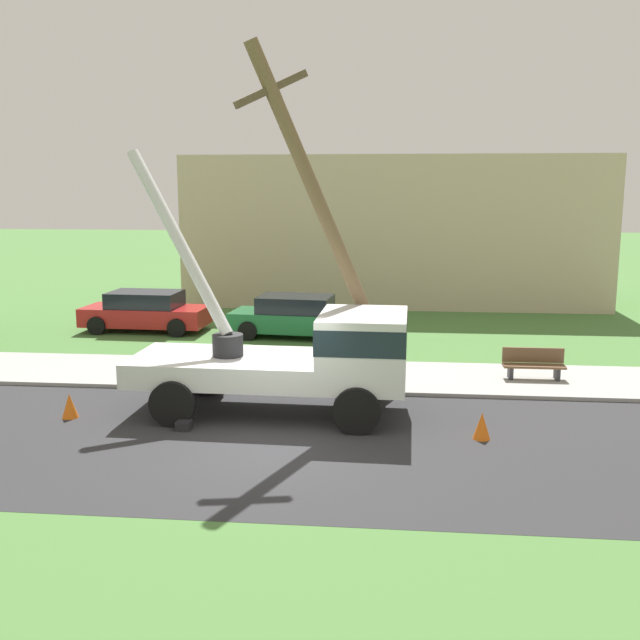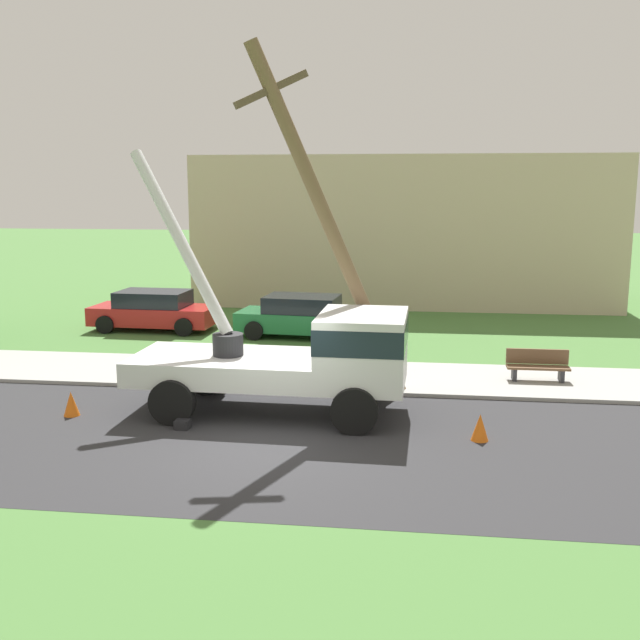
{
  "view_description": "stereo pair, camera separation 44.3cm",
  "coord_description": "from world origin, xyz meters",
  "px_view_note": "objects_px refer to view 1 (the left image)",
  "views": [
    {
      "loc": [
        2.31,
        -13.84,
        5.08
      ],
      "look_at": [
        0.7,
        2.37,
        2.1
      ],
      "focal_mm": 40.84,
      "sensor_mm": 36.0,
      "label": 1
    },
    {
      "loc": [
        2.75,
        -13.79,
        5.08
      ],
      "look_at": [
        0.7,
        2.37,
        2.1
      ],
      "focal_mm": 40.84,
      "sensor_mm": 36.0,
      "label": 2
    }
  ],
  "objects_px": {
    "leaning_utility_pole": "(329,225)",
    "park_bench": "(533,365)",
    "traffic_cone_behind": "(70,406)",
    "utility_truck": "(306,353)",
    "parked_sedan_green": "(296,316)",
    "traffic_cone_ahead": "(482,426)",
    "parked_sedan_red": "(146,311)"
  },
  "relations": [
    {
      "from": "traffic_cone_ahead",
      "to": "parked_sedan_green",
      "type": "height_order",
      "value": "parked_sedan_green"
    },
    {
      "from": "traffic_cone_ahead",
      "to": "parked_sedan_green",
      "type": "xyz_separation_m",
      "value": [
        -5.16,
        9.9,
        0.43
      ]
    },
    {
      "from": "utility_truck",
      "to": "park_bench",
      "type": "height_order",
      "value": "utility_truck"
    },
    {
      "from": "utility_truck",
      "to": "parked_sedan_green",
      "type": "relative_size",
      "value": 1.48
    },
    {
      "from": "leaning_utility_pole",
      "to": "park_bench",
      "type": "distance_m",
      "value": 6.84
    },
    {
      "from": "leaning_utility_pole",
      "to": "parked_sedan_green",
      "type": "height_order",
      "value": "leaning_utility_pole"
    },
    {
      "from": "parked_sedan_green",
      "to": "leaning_utility_pole",
      "type": "bearing_deg",
      "value": -76.61
    },
    {
      "from": "traffic_cone_ahead",
      "to": "parked_sedan_red",
      "type": "height_order",
      "value": "parked_sedan_red"
    },
    {
      "from": "leaning_utility_pole",
      "to": "traffic_cone_behind",
      "type": "bearing_deg",
      "value": -161.73
    },
    {
      "from": "parked_sedan_red",
      "to": "traffic_cone_behind",
      "type": "bearing_deg",
      "value": -80.58
    },
    {
      "from": "traffic_cone_ahead",
      "to": "park_bench",
      "type": "distance_m",
      "value": 5.01
    },
    {
      "from": "parked_sedan_green",
      "to": "parked_sedan_red",
      "type": "bearing_deg",
      "value": 174.71
    },
    {
      "from": "utility_truck",
      "to": "parked_sedan_green",
      "type": "bearing_deg",
      "value": 99.09
    },
    {
      "from": "traffic_cone_ahead",
      "to": "parked_sedan_green",
      "type": "relative_size",
      "value": 0.12
    },
    {
      "from": "traffic_cone_behind",
      "to": "park_bench",
      "type": "relative_size",
      "value": 0.35
    },
    {
      "from": "park_bench",
      "to": "leaning_utility_pole",
      "type": "bearing_deg",
      "value": -156.54
    },
    {
      "from": "park_bench",
      "to": "parked_sedan_red",
      "type": "bearing_deg",
      "value": 155.27
    },
    {
      "from": "leaning_utility_pole",
      "to": "traffic_cone_ahead",
      "type": "distance_m",
      "value": 5.7
    },
    {
      "from": "traffic_cone_ahead",
      "to": "traffic_cone_behind",
      "type": "relative_size",
      "value": 1.0
    },
    {
      "from": "traffic_cone_ahead",
      "to": "traffic_cone_behind",
      "type": "bearing_deg",
      "value": 176.77
    },
    {
      "from": "parked_sedan_green",
      "to": "traffic_cone_behind",
      "type": "bearing_deg",
      "value": -112.24
    },
    {
      "from": "utility_truck",
      "to": "parked_sedan_red",
      "type": "relative_size",
      "value": 1.51
    },
    {
      "from": "traffic_cone_ahead",
      "to": "traffic_cone_behind",
      "type": "height_order",
      "value": "same"
    },
    {
      "from": "leaning_utility_pole",
      "to": "traffic_cone_ahead",
      "type": "height_order",
      "value": "leaning_utility_pole"
    },
    {
      "from": "utility_truck",
      "to": "park_bench",
      "type": "distance_m",
      "value": 6.63
    },
    {
      "from": "traffic_cone_behind",
      "to": "parked_sedan_green",
      "type": "distance_m",
      "value": 10.16
    },
    {
      "from": "traffic_cone_ahead",
      "to": "parked_sedan_green",
      "type": "bearing_deg",
      "value": 117.51
    },
    {
      "from": "parked_sedan_red",
      "to": "parked_sedan_green",
      "type": "distance_m",
      "value": 5.51
    },
    {
      "from": "utility_truck",
      "to": "leaning_utility_pole",
      "type": "bearing_deg",
      "value": 67.62
    },
    {
      "from": "leaning_utility_pole",
      "to": "parked_sedan_green",
      "type": "bearing_deg",
      "value": 103.39
    },
    {
      "from": "traffic_cone_behind",
      "to": "parked_sedan_green",
      "type": "xyz_separation_m",
      "value": [
        3.84,
        9.39,
        0.43
      ]
    },
    {
      "from": "traffic_cone_behind",
      "to": "traffic_cone_ahead",
      "type": "bearing_deg",
      "value": -3.23
    }
  ]
}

